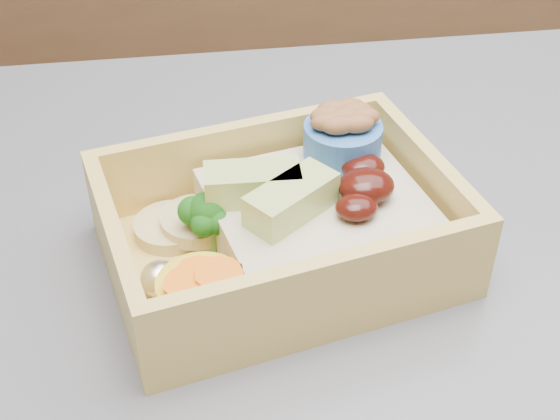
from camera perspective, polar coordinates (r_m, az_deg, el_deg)
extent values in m
cube|color=brown|center=(1.71, -11.72, 10.10)|extent=(3.20, 0.60, 0.90)
cube|color=#DBB65A|center=(0.48, 0.00, -3.28)|extent=(0.23, 0.19, 0.01)
cube|color=#DBB65A|center=(0.51, -2.73, 3.99)|extent=(0.20, 0.05, 0.05)
cube|color=#DBB65A|center=(0.41, 3.40, -6.18)|extent=(0.20, 0.05, 0.05)
cube|color=#DBB65A|center=(0.49, 10.55, 1.96)|extent=(0.04, 0.13, 0.05)
cube|color=#DBB65A|center=(0.44, -11.83, -3.33)|extent=(0.04, 0.13, 0.05)
cube|color=tan|center=(0.47, 2.81, -0.73)|extent=(0.14, 0.14, 0.03)
ellipsoid|color=black|center=(0.46, 6.32, 1.75)|extent=(0.04, 0.04, 0.02)
ellipsoid|color=black|center=(0.48, 6.10, 3.13)|extent=(0.03, 0.03, 0.01)
ellipsoid|color=black|center=(0.45, 5.62, 0.20)|extent=(0.03, 0.03, 0.01)
cube|color=#B1CC6B|center=(0.44, 0.85, 0.76)|extent=(0.06, 0.05, 0.02)
cube|color=#B1CC6B|center=(0.46, -2.02, 1.94)|extent=(0.06, 0.03, 0.02)
cylinder|color=#64924F|center=(0.47, -5.16, -1.97)|extent=(0.01, 0.01, 0.02)
sphere|color=#195914|center=(0.46, -5.30, -0.05)|extent=(0.02, 0.02, 0.02)
sphere|color=#195914|center=(0.46, -4.39, 0.30)|extent=(0.02, 0.02, 0.02)
sphere|color=#195914|center=(0.46, -6.42, -0.08)|extent=(0.02, 0.02, 0.02)
sphere|color=#195914|center=(0.46, -4.59, -0.86)|extent=(0.02, 0.02, 0.02)
sphere|color=#195914|center=(0.45, -5.58, -1.00)|extent=(0.02, 0.02, 0.02)
sphere|color=#195914|center=(0.47, -5.63, 0.35)|extent=(0.02, 0.02, 0.02)
cylinder|color=gold|center=(0.43, -5.73, -6.32)|extent=(0.05, 0.05, 0.02)
cylinder|color=orange|center=(0.42, -5.97, -4.73)|extent=(0.03, 0.03, 0.00)
cylinder|color=orange|center=(0.42, -6.73, -5.45)|extent=(0.03, 0.03, 0.00)
cylinder|color=orange|center=(0.42, -4.47, -4.78)|extent=(0.03, 0.03, 0.00)
cylinder|color=tan|center=(0.49, -8.04, -1.28)|extent=(0.04, 0.04, 0.01)
cylinder|color=tan|center=(0.48, -6.09, -0.82)|extent=(0.04, 0.04, 0.01)
ellipsoid|color=white|center=(0.50, -4.35, 0.82)|extent=(0.02, 0.02, 0.02)
ellipsoid|color=white|center=(0.44, -8.77, -5.00)|extent=(0.02, 0.02, 0.02)
cylinder|color=#366BB9|center=(0.49, 4.60, 5.07)|extent=(0.05, 0.05, 0.02)
ellipsoid|color=brown|center=(0.48, 4.70, 6.75)|extent=(0.02, 0.02, 0.01)
ellipsoid|color=brown|center=(0.49, 5.56, 7.22)|extent=(0.02, 0.02, 0.01)
ellipsoid|color=brown|center=(0.49, 3.45, 6.89)|extent=(0.02, 0.02, 0.01)
ellipsoid|color=brown|center=(0.48, 5.64, 6.31)|extent=(0.02, 0.02, 0.01)
ellipsoid|color=brown|center=(0.48, 4.30, 6.20)|extent=(0.02, 0.02, 0.01)
ellipsoid|color=brown|center=(0.49, 6.08, 6.78)|extent=(0.02, 0.02, 0.01)
ellipsoid|color=brown|center=(0.49, 3.92, 7.35)|extent=(0.02, 0.02, 0.01)
ellipsoid|color=brown|center=(0.50, 5.05, 7.49)|extent=(0.02, 0.02, 0.01)
ellipsoid|color=brown|center=(0.48, 3.53, 6.44)|extent=(0.02, 0.02, 0.01)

